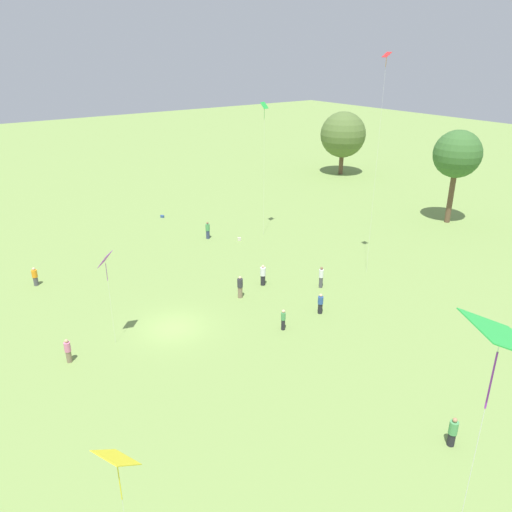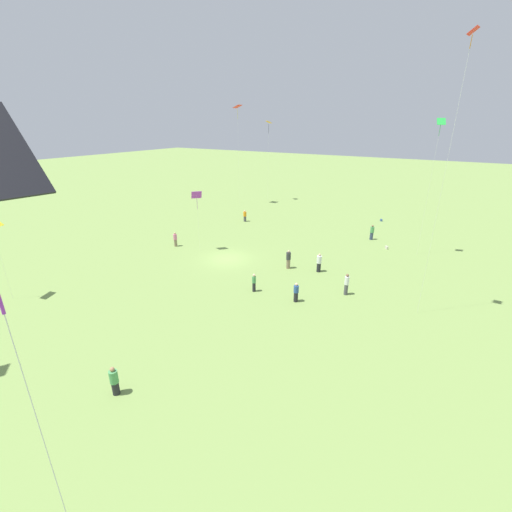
{
  "view_description": "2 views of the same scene",
  "coord_description": "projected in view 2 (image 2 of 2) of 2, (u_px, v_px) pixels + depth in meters",
  "views": [
    {
      "loc": [
        28.87,
        -13.47,
        18.81
      ],
      "look_at": [
        0.65,
        6.9,
        4.18
      ],
      "focal_mm": 35.0,
      "sensor_mm": 36.0,
      "label": 1
    },
    {
      "loc": [
        27.01,
        19.9,
        13.5
      ],
      "look_at": [
        2.02,
        4.79,
        1.98
      ],
      "focal_mm": 24.0,
      "sensor_mm": 36.0,
      "label": 2
    }
  ],
  "objects": [
    {
      "name": "ground_plane",
      "position": [
        227.0,
        259.0,
        36.04
      ],
      "size": [
        240.0,
        240.0,
        0.0
      ],
      "primitive_type": "plane",
      "color": "#7A994C"
    },
    {
      "name": "kite_1",
      "position": [
        197.0,
        196.0,
        36.25
      ],
      "size": [
        1.26,
        1.24,
        6.68
      ],
      "rotation": [
        0.0,
        0.0,
        4.75
      ],
      "color": "purple",
      "rests_on": "ground_plane"
    },
    {
      "name": "person_2",
      "position": [
        254.0,
        283.0,
        28.87
      ],
      "size": [
        0.44,
        0.44,
        1.62
      ],
      "rotation": [
        0.0,
        0.0,
        4.29
      ],
      "color": "#232328",
      "rests_on": "ground_plane"
    },
    {
      "name": "person_1",
      "position": [
        245.0,
        216.0,
        49.25
      ],
      "size": [
        0.64,
        0.64,
        1.65
      ],
      "rotation": [
        0.0,
        0.0,
        5.39
      ],
      "color": "#4C4C51",
      "rests_on": "ground_plane"
    },
    {
      "name": "person_5",
      "position": [
        346.0,
        284.0,
        28.28
      ],
      "size": [
        0.47,
        0.47,
        1.89
      ],
      "rotation": [
        0.0,
        0.0,
        0.35
      ],
      "color": "#4C4C51",
      "rests_on": "ground_plane"
    },
    {
      "name": "person_8",
      "position": [
        296.0,
        292.0,
        27.22
      ],
      "size": [
        0.58,
        0.58,
        1.65
      ],
      "rotation": [
        0.0,
        0.0,
        2.24
      ],
      "color": "#232328",
      "rests_on": "ground_plane"
    },
    {
      "name": "picnic_bag_1",
      "position": [
        387.0,
        248.0,
        38.78
      ],
      "size": [
        0.33,
        0.39,
        0.34
      ],
      "rotation": [
        0.0,
        0.0,
        1.03
      ],
      "color": "beige",
      "rests_on": "ground_plane"
    },
    {
      "name": "kite_5",
      "position": [
        238.0,
        110.0,
        54.46
      ],
      "size": [
        1.28,
        1.2,
        15.96
      ],
      "rotation": [
        0.0,
        0.0,
        5.48
      ],
      "color": "red",
      "rests_on": "ground_plane"
    },
    {
      "name": "kite_3",
      "position": [
        269.0,
        125.0,
        58.05
      ],
      "size": [
        1.33,
        1.35,
        13.6
      ],
      "rotation": [
        0.0,
        0.0,
        3.32
      ],
      "color": "orange",
      "rests_on": "ground_plane"
    },
    {
      "name": "person_4",
      "position": [
        175.0,
        239.0,
        39.4
      ],
      "size": [
        0.54,
        0.54,
        1.69
      ],
      "rotation": [
        0.0,
        0.0,
        2.02
      ],
      "color": "#847056",
      "rests_on": "ground_plane"
    },
    {
      "name": "kite_0",
      "position": [
        466.0,
        69.0,
        19.92
      ],
      "size": [
        0.71,
        0.62,
        18.46
      ],
      "rotation": [
        0.0,
        0.0,
        5.29
      ],
      "color": "red",
      "rests_on": "ground_plane"
    },
    {
      "name": "person_0",
      "position": [
        114.0,
        381.0,
        17.9
      ],
      "size": [
        0.5,
        0.5,
        1.72
      ],
      "rotation": [
        0.0,
        0.0,
        3.28
      ],
      "color": "#232328",
      "rests_on": "ground_plane"
    },
    {
      "name": "person_6",
      "position": [
        319.0,
        263.0,
        32.65
      ],
      "size": [
        0.58,
        0.58,
        1.86
      ],
      "rotation": [
        0.0,
        0.0,
        1.89
      ],
      "color": "#232328",
      "rests_on": "ground_plane"
    },
    {
      "name": "kite_6",
      "position": [
        440.0,
        130.0,
        32.66
      ],
      "size": [
        0.74,
        0.9,
        13.81
      ],
      "rotation": [
        0.0,
        0.0,
        1.12
      ],
      "color": "green",
      "rests_on": "ground_plane"
    },
    {
      "name": "picnic_bag_0",
      "position": [
        381.0,
        220.0,
        49.66
      ],
      "size": [
        0.49,
        0.41,
        0.29
      ],
      "rotation": [
        0.0,
        0.0,
        0.42
      ],
      "color": "#33518C",
      "rests_on": "ground_plane"
    },
    {
      "name": "person_7",
      "position": [
        288.0,
        259.0,
        33.41
      ],
      "size": [
        0.63,
        0.63,
        1.9
      ],
      "rotation": [
        0.0,
        0.0,
        3.95
      ],
      "color": "#847056",
      "rests_on": "ground_plane"
    },
    {
      "name": "person_3",
      "position": [
        372.0,
        232.0,
        41.61
      ],
      "size": [
        0.64,
        0.64,
        1.84
      ],
      "rotation": [
        0.0,
        0.0,
        3.94
      ],
      "color": "#333D5B",
      "rests_on": "ground_plane"
    }
  ]
}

